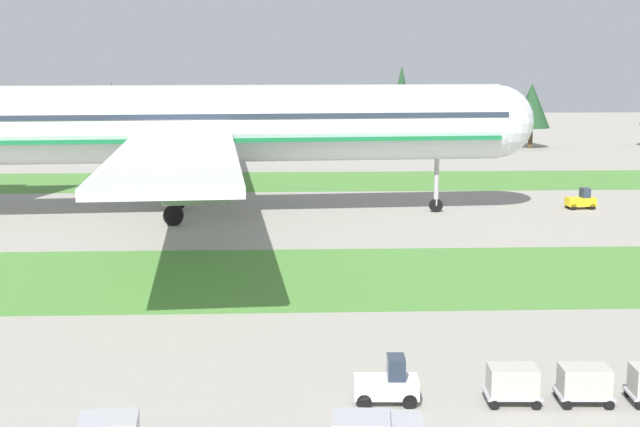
# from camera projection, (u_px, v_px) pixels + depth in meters

# --- Properties ---
(grass_strip_near) EXTENTS (320.00, 16.61, 0.01)m
(grass_strip_near) POSITION_uv_depth(u_px,v_px,m) (401.00, 276.00, 57.84)
(grass_strip_near) COLOR #4C8438
(grass_strip_near) RESTS_ON ground
(grass_strip_far) EXTENTS (320.00, 16.61, 0.01)m
(grass_strip_far) POSITION_uv_depth(u_px,v_px,m) (348.00, 181.00, 102.36)
(grass_strip_far) COLOR #4C8438
(grass_strip_far) RESTS_ON ground
(airliner) EXTENTS (59.60, 73.59, 22.81)m
(airliner) POSITION_uv_depth(u_px,v_px,m) (201.00, 124.00, 77.97)
(airliner) COLOR silver
(airliner) RESTS_ON ground
(baggage_tug) EXTENTS (2.66, 1.42, 1.97)m
(baggage_tug) POSITION_uv_depth(u_px,v_px,m) (388.00, 384.00, 36.34)
(baggage_tug) COLOR silver
(baggage_tug) RESTS_ON ground
(cargo_dolly_lead) EXTENTS (2.27, 1.60, 1.55)m
(cargo_dolly_lead) POSITION_uv_depth(u_px,v_px,m) (512.00, 382.00, 36.31)
(cargo_dolly_lead) COLOR #A3A3A8
(cargo_dolly_lead) RESTS_ON ground
(cargo_dolly_second) EXTENTS (2.27, 1.60, 1.55)m
(cargo_dolly_second) POSITION_uv_depth(u_px,v_px,m) (584.00, 382.00, 36.31)
(cargo_dolly_second) COLOR #A3A3A8
(cargo_dolly_second) RESTS_ON ground
(pushback_tractor) EXTENTS (2.69, 1.49, 1.97)m
(pushback_tractor) POSITION_uv_depth(u_px,v_px,m) (581.00, 200.00, 83.23)
(pushback_tractor) COLOR yellow
(pushback_tractor) RESTS_ON ground
(distant_tree_line) EXTENTS (195.62, 11.47, 12.72)m
(distant_tree_line) POSITION_uv_depth(u_px,v_px,m) (325.00, 105.00, 136.39)
(distant_tree_line) COLOR #4C3823
(distant_tree_line) RESTS_ON ground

